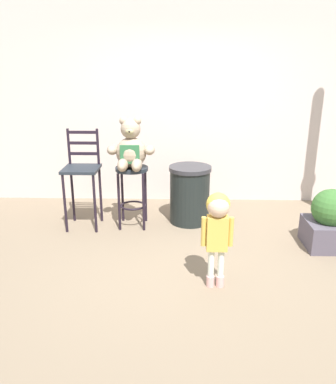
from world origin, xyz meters
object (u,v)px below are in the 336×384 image
Objects in this scene: child_walking at (218,220)px; trash_bin at (190,194)px; teddy_bear at (131,150)px; bar_chair_empty at (82,173)px; planter_with_shrub at (329,221)px; bar_stool_with_teddy at (132,184)px.

child_walking is 1.58m from trash_bin.
teddy_bear is at bearing -15.33° from child_walking.
teddy_bear is at bearing -166.36° from trash_bin.
child_walking is at bearing -56.22° from teddy_bear.
child_walking is at bearing -42.15° from bar_chair_empty.
child_walking reaches higher than planter_with_shrub.
bar_stool_with_teddy is 0.44m from teddy_bear.
teddy_bear is (0.00, -0.03, 0.44)m from bar_stool_with_teddy.
bar_chair_empty reaches higher than bar_stool_with_teddy.
trash_bin is 1.67m from planter_with_shrub.
child_walking is at bearing -147.19° from planter_with_shrub.
bar_chair_empty reaches higher than child_walking.
bar_stool_with_teddy is at bearing 166.42° from planter_with_shrub.
trash_bin is (0.71, 0.17, -0.61)m from teddy_bear.
bar_stool_with_teddy reaches higher than planter_with_shrub.
planter_with_shrub is (2.85, -0.52, -0.38)m from bar_chair_empty.
bar_chair_empty is 1.81× the size of planter_with_shrub.
child_walking is (0.91, -1.40, 0.11)m from bar_stool_with_teddy.
child_walking reaches higher than trash_bin.
child_walking is 2.05m from bar_chair_empty.
planter_with_shrub is at bearing -13.58° from bar_stool_with_teddy.
teddy_bear is 1.68m from child_walking.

